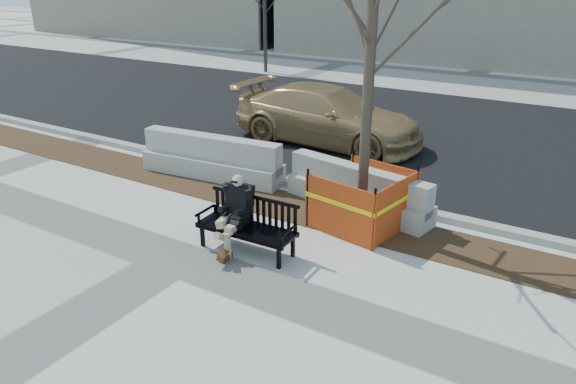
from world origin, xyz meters
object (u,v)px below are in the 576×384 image
at_px(tree_fence, 360,225).
at_px(jersey_barrier_left, 213,177).
at_px(jersey_barrier_right, 356,209).
at_px(seated_man, 237,246).
at_px(sedan, 327,142).
at_px(bench, 247,251).

bearing_deg(tree_fence, jersey_barrier_left, 172.41).
xyz_separation_m(tree_fence, jersey_barrier_right, (-0.34, 0.58, 0.00)).
relative_size(tree_fence, jersey_barrier_right, 1.80).
xyz_separation_m(jersey_barrier_left, jersey_barrier_right, (3.39, 0.08, 0.00)).
distance_m(tree_fence, jersey_barrier_right, 0.67).
bearing_deg(tree_fence, jersey_barrier_right, 120.84).
relative_size(tree_fence, jersey_barrier_left, 1.64).
xyz_separation_m(seated_man, jersey_barrier_left, (-2.37, 2.30, 0.00)).
height_order(sedan, jersey_barrier_right, sedan).
bearing_deg(jersey_barrier_left, bench, -47.52).
xyz_separation_m(sedan, jersey_barrier_right, (2.44, -3.45, 0.00)).
xyz_separation_m(bench, tree_fence, (1.15, 1.83, 0.00)).
distance_m(tree_fence, jersey_barrier_left, 3.77).
height_order(bench, tree_fence, tree_fence).
distance_m(bench, sedan, 6.08).
distance_m(seated_man, sedan, 5.99).
distance_m(seated_man, tree_fence, 2.26).
bearing_deg(jersey_barrier_right, tree_fence, -48.78).
distance_m(bench, jersey_barrier_right, 2.54).
height_order(seated_man, tree_fence, tree_fence).
bearing_deg(sedan, tree_fence, -144.44).
height_order(sedan, jersey_barrier_left, sedan).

